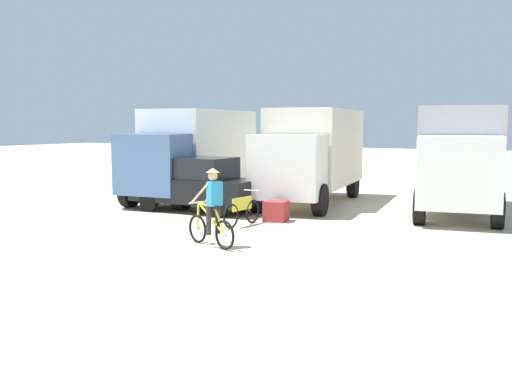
% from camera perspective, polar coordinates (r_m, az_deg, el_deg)
% --- Properties ---
extents(ground_plane, '(120.00, 120.00, 0.00)m').
position_cam_1_polar(ground_plane, '(11.96, -7.33, -6.99)').
color(ground_plane, beige).
extents(box_truck_white_box, '(2.96, 6.93, 3.35)m').
position_cam_1_polar(box_truck_white_box, '(22.04, -6.09, 4.13)').
color(box_truck_white_box, white).
rests_on(box_truck_white_box, ground).
extents(box_truck_cream_rv, '(3.14, 6.98, 3.35)m').
position_cam_1_polar(box_truck_cream_rv, '(20.83, 5.51, 4.00)').
color(box_truck_cream_rv, beige).
rests_on(box_truck_cream_rv, ground).
extents(box_truck_grey_hauler, '(3.29, 7.01, 3.35)m').
position_cam_1_polar(box_truck_grey_hauler, '(19.63, 19.32, 3.51)').
color(box_truck_grey_hauler, '#9E9EA3').
rests_on(box_truck_grey_hauler, ground).
extents(sedan_parked, '(4.21, 1.80, 1.76)m').
position_cam_1_polar(sedan_parked, '(18.97, -5.78, 0.75)').
color(sedan_parked, black).
rests_on(sedan_parked, ground).
extents(cyclist_orange_shirt, '(1.63, 0.77, 1.82)m').
position_cam_1_polar(cyclist_orange_shirt, '(13.41, -4.31, -1.80)').
color(cyclist_orange_shirt, black).
rests_on(cyclist_orange_shirt, ground).
extents(bicycle_spare, '(0.50, 1.73, 0.97)m').
position_cam_1_polar(bicycle_spare, '(16.22, -1.36, -1.93)').
color(bicycle_spare, black).
rests_on(bicycle_spare, ground).
extents(supply_crate, '(0.74, 0.76, 0.59)m').
position_cam_1_polar(supply_crate, '(17.03, 1.97, -1.87)').
color(supply_crate, '#9E2D2D').
rests_on(supply_crate, ground).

